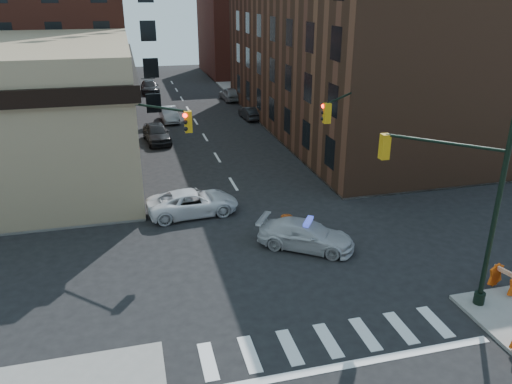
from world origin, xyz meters
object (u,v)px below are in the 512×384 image
parked_car_wfar (169,114)px  pickup (193,202)px  barrel_bank (181,209)px  pedestrian_a (76,197)px  barrel_road (286,226)px  police_car (306,235)px  barricade_se_a (505,280)px  parked_car_wnear (157,133)px  pedestrian_b (25,204)px  parked_car_enear (250,113)px  barricade_nw_a (103,209)px

parked_car_wfar → pickup: bearing=-95.4°
barrel_bank → pedestrian_a: bearing=159.4°
pickup → pedestrian_a: (-6.51, 1.97, 0.23)m
pedestrian_a → barrel_road: bearing=13.8°
police_car → barricade_se_a: police_car is taller
parked_car_wnear → pedestrian_b: pedestrian_b is taller
parked_car_wfar → parked_car_enear: size_ratio=1.12×
pickup → barricade_se_a: size_ratio=4.15×
police_car → barricade_se_a: size_ratio=3.84×
parked_car_wfar → parked_car_enear: 8.07m
barrel_bank → barricade_nw_a: bearing=169.0°
barrel_bank → parked_car_wnear: bearing=90.8°
police_car → barricade_nw_a: size_ratio=3.80×
pickup → barrel_bank: 0.80m
barricade_se_a → parked_car_enear: bearing=-9.5°
parked_car_wfar → pedestrian_a: pedestrian_a is taller
parked_car_wfar → parked_car_enear: parked_car_wfar is taller
parked_car_enear → barrel_road: parked_car_enear is taller
parked_car_wnear → parked_car_wfar: (1.73, 7.28, -0.11)m
parked_car_enear → barricade_se_a: 33.54m
pickup → barricade_nw_a: pickup is taller
parked_car_enear → pedestrian_a: size_ratio=2.39×
parked_car_enear → barricade_nw_a: 25.36m
parked_car_wfar → pedestrian_b: 23.64m
parked_car_enear → pedestrian_a: (-15.29, -19.94, 0.32)m
parked_car_wfar → barricade_nw_a: 23.08m
parked_car_enear → barrel_road: 26.21m
parked_car_wnear → barrel_bank: parked_car_wnear is taller
barricade_se_a → barricade_nw_a: 20.73m
parked_car_wnear → pedestrian_a: size_ratio=2.98×
barrel_road → barricade_se_a: 10.56m
police_car → parked_car_wfar: size_ratio=1.12×
barrel_road → barrel_bank: barrel_road is taller
pedestrian_a → pedestrian_b: (-2.70, -0.41, -0.01)m
barrel_road → parked_car_wfar: bearing=97.7°
police_car → barrel_road: size_ratio=4.44×
parked_car_enear → barrel_road: (-4.37, -25.84, -0.09)m
parked_car_enear → pedestrian_b: (-17.99, -20.35, 0.31)m
pickup → parked_car_enear: pickup is taller
parked_car_wnear → parked_car_enear: size_ratio=1.25×
barricade_nw_a → barrel_road: bearing=-27.0°
pickup → barricade_nw_a: bearing=77.5°
parked_car_wnear → pedestrian_b: size_ratio=3.02×
parked_car_wnear → barricade_nw_a: (-4.07, -15.06, -0.19)m
parked_car_wnear → pedestrian_a: bearing=-118.0°
barrel_road → pickup: bearing=138.2°
parked_car_wnear → pedestrian_b: bearing=-126.2°
police_car → parked_car_wnear: 22.02m
pedestrian_a → pedestrian_b: 2.73m
parked_car_enear → police_car: bearing=77.6°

